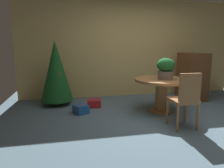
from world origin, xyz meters
TOP-DOWN VIEW (x-y plane):
  - ground_plane at (0.00, 0.00)m, footprint 6.60×6.60m
  - back_wall_panel at (0.00, 2.20)m, footprint 6.00×0.10m
  - round_dining_table at (0.17, 0.59)m, footprint 1.10×1.10m
  - flower_vase at (0.21, 0.53)m, footprint 0.36×0.36m
  - wooden_chair_near at (0.17, -0.32)m, footprint 0.40×0.42m
  - holiday_tree at (-1.99, 1.59)m, footprint 0.74×0.74m
  - gift_box_red at (-1.17, 1.25)m, footprint 0.34×0.33m
  - gift_box_blue at (-1.49, 0.83)m, footprint 0.35×0.36m
  - wooden_cabinet at (1.42, 1.45)m, footprint 0.50×0.80m

SIDE VIEW (x-z plane):
  - ground_plane at x=0.00m, z-range 0.00..0.00m
  - gift_box_red at x=-1.17m, z-range 0.00..0.16m
  - gift_box_blue at x=-1.49m, z-range 0.00..0.17m
  - round_dining_table at x=0.17m, z-range 0.17..0.87m
  - wooden_chair_near at x=0.17m, z-range 0.05..1.01m
  - wooden_cabinet at x=1.42m, z-range 0.00..1.19m
  - holiday_tree at x=-1.99m, z-range 0.05..1.55m
  - flower_vase at x=0.21m, z-range 0.72..1.15m
  - back_wall_panel at x=0.00m, z-range 0.00..2.60m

